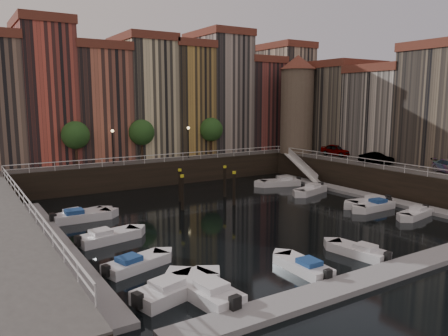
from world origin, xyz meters
TOP-DOWN VIEW (x-y plane):
  - ground at (0.00, 0.00)m, footprint 200.00×200.00m
  - quay_far at (0.00, 26.00)m, footprint 80.00×20.00m
  - quay_right at (28.00, -2.00)m, footprint 20.00×36.00m
  - dock_left at (-16.20, -1.00)m, footprint 2.00×28.00m
  - dock_right at (16.20, -1.00)m, footprint 2.00×28.00m
  - dock_near at (0.00, -17.00)m, footprint 30.00×2.00m
  - mountains at (1.72, 110.00)m, footprint 145.00×100.00m
  - far_terrace at (3.31, 23.50)m, footprint 48.70×10.30m
  - right_terrace at (26.50, 3.80)m, footprint 9.30×24.30m
  - corner_tower at (20.00, 14.50)m, footprint 5.20×5.20m
  - promenade_trees at (-1.33, 18.20)m, footprint 21.20×3.20m
  - street_lamps at (-1.00, 17.20)m, footprint 10.36×0.36m
  - railings at (0.00, 4.88)m, footprint 36.08×34.04m
  - gangway at (17.10, 10.00)m, footprint 2.78×8.32m
  - mooring_pilings at (-0.19, 5.29)m, footprint 6.93×4.69m
  - boat_left_0 at (-12.37, -12.73)m, footprint 5.38×3.14m
  - boat_left_1 at (-12.81, -7.92)m, footprint 4.69×2.82m
  - boat_left_2 at (-12.68, -1.66)m, footprint 5.03×2.55m
  - boat_left_3 at (-12.93, 5.33)m, footprint 5.12×1.96m
  - boat_left_4 at (-12.93, 5.84)m, footprint 5.00×2.57m
  - boat_right_0 at (13.39, -9.61)m, footprint 4.40×2.22m
  - boat_right_1 at (12.45, -5.79)m, footprint 4.70×1.79m
  - boat_right_2 at (13.18, -4.69)m, footprint 5.08×2.42m
  - boat_right_3 at (12.35, 3.07)m, footprint 5.03×3.01m
  - boat_right_4 at (12.36, 8.47)m, footprint 5.34×3.22m
  - boat_near_0 at (-11.06, -13.83)m, footprint 2.53×5.38m
  - boat_near_1 at (-4.02, -13.88)m, footprint 1.70×4.42m
  - boat_near_2 at (1.07, -13.81)m, footprint 2.24×4.48m
  - car_a at (21.99, 8.47)m, footprint 2.10×4.69m
  - car_b at (20.54, 0.78)m, footprint 2.49×4.17m

SIDE VIEW (x-z plane):
  - ground at x=0.00m, z-range 0.00..0.00m
  - dock_left at x=-16.20m, z-range 0.00..0.35m
  - dock_right at x=16.20m, z-range 0.00..0.35m
  - dock_near at x=0.00m, z-range 0.00..0.35m
  - boat_right_0 at x=13.39m, z-range -0.16..0.83m
  - boat_near_2 at x=1.07m, z-range -0.16..0.84m
  - boat_near_1 at x=-4.02m, z-range -0.16..0.85m
  - boat_left_1 at x=-12.81m, z-range -0.17..0.88m
  - boat_right_1 at x=12.45m, z-range -0.18..0.90m
  - boat_left_4 at x=-12.93m, z-range -0.18..0.94m
  - boat_right_3 at x=12.35m, z-range -0.18..0.94m
  - boat_left_2 at x=-12.68m, z-range -0.18..0.94m
  - boat_right_2 at x=13.18m, z-range -0.19..0.96m
  - boat_left_3 at x=-12.93m, z-range -0.19..0.98m
  - boat_right_4 at x=12.36m, z-range -0.20..1.00m
  - boat_left_0 at x=-12.37m, z-range -0.20..1.01m
  - boat_near_0 at x=-11.06m, z-range -0.20..1.01m
  - quay_far at x=0.00m, z-range 0.00..3.00m
  - quay_right at x=28.00m, z-range 0.00..3.00m
  - mooring_pilings at x=-0.19m, z-range -0.24..3.54m
  - gangway at x=17.10m, z-range 0.05..3.78m
  - car_b at x=20.54m, z-range 3.00..4.30m
  - car_a at x=21.99m, z-range 3.00..4.57m
  - railings at x=0.00m, z-range 3.53..4.05m
  - street_lamps at x=-1.00m, z-range 3.81..7.99m
  - promenade_trees at x=-1.33m, z-range 3.98..9.18m
  - mountains at x=1.72m, z-range -1.08..16.92m
  - right_terrace at x=26.50m, z-range 2.56..16.56m
  - corner_tower at x=20.00m, z-range 3.29..17.09m
  - far_terrace at x=3.31m, z-range 2.20..19.70m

